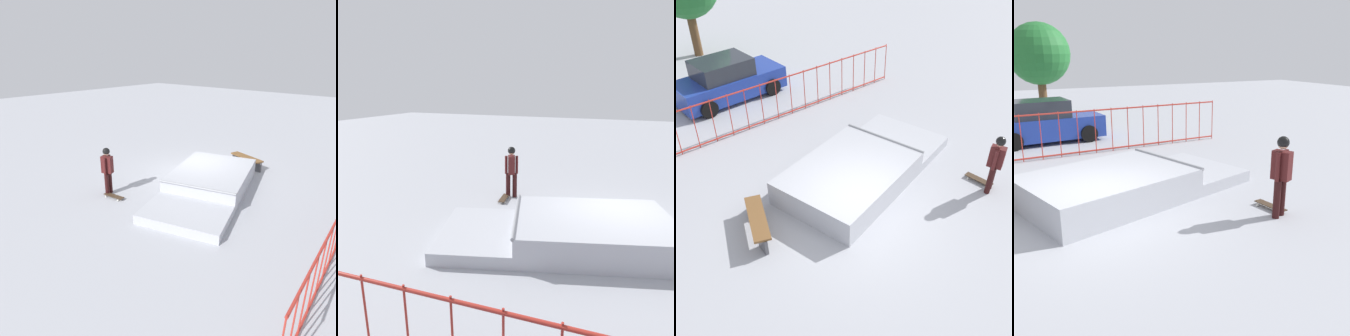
% 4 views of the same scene
% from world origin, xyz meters
% --- Properties ---
extents(ground_plane, '(60.00, 60.00, 0.00)m').
position_xyz_m(ground_plane, '(0.00, 0.00, 0.00)').
color(ground_plane, '#A8AAB2').
extents(skate_ramp, '(5.92, 4.03, 0.74)m').
position_xyz_m(skate_ramp, '(0.96, 1.21, 0.32)').
color(skate_ramp, '#B0B3BB').
rests_on(skate_ramp, ground).
extents(skater, '(0.41, 0.44, 1.73)m').
position_xyz_m(skater, '(3.46, -1.35, 1.01)').
color(skater, black).
rests_on(skater, ground).
extents(skateboard, '(0.35, 0.82, 0.09)m').
position_xyz_m(skateboard, '(3.58, -0.95, 0.08)').
color(skateboard, '#3F2D1E').
rests_on(skateboard, ground).
extents(perimeter_fence, '(12.35, 0.65, 1.50)m').
position_xyz_m(perimeter_fence, '(-0.00, 5.61, 0.77)').
color(perimeter_fence, '#B22D23').
rests_on(perimeter_fence, ground).
extents(park_bench, '(0.88, 1.64, 0.48)m').
position_xyz_m(park_bench, '(-2.29, 1.06, 0.36)').
color(park_bench, brown).
rests_on(park_bench, ground).
extents(parked_car_blue, '(4.24, 2.22, 1.60)m').
position_xyz_m(parked_car_blue, '(0.20, 8.19, 0.72)').
color(parked_car_blue, '#1E3899').
rests_on(parked_car_blue, ground).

